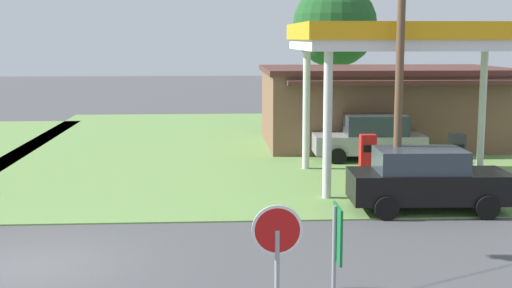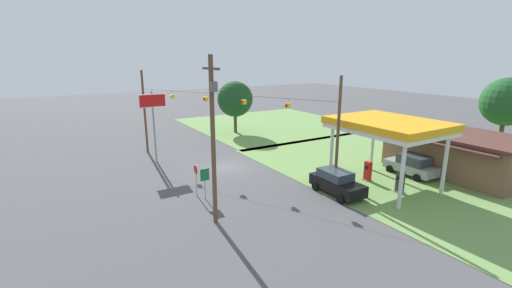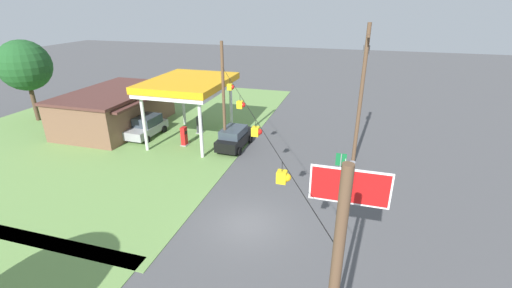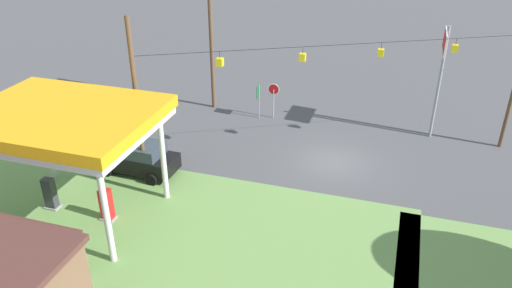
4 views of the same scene
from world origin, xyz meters
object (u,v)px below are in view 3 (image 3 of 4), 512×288
at_px(gas_station_canopy, 189,85).
at_px(stop_sign_roadside, 345,169).
at_px(stop_sign_overhead, 346,212).
at_px(gas_station_store, 116,109).
at_px(fuel_pump_far, 200,125).
at_px(route_sign, 341,163).
at_px(car_at_pumps_rear, 147,126).
at_px(utility_pole_main, 361,91).
at_px(car_at_pumps_front, 234,137).
at_px(tree_behind_station, 25,66).
at_px(fuel_pump_near, 184,137).

xyz_separation_m(gas_station_canopy, stop_sign_roadside, (-6.01, -13.73, -3.19)).
bearing_deg(stop_sign_overhead, gas_station_store, 52.62).
bearing_deg(gas_station_store, gas_station_canopy, -96.68).
bearing_deg(stop_sign_overhead, fuel_pump_far, 37.95).
distance_m(gas_station_canopy, route_sign, 14.72).
height_order(car_at_pumps_rear, utility_pole_main, utility_pole_main).
xyz_separation_m(gas_station_store, utility_pole_main, (-2.37, -23.01, 3.97)).
bearing_deg(stop_sign_overhead, car_at_pumps_front, 31.75).
xyz_separation_m(car_at_pumps_front, utility_pole_main, (-0.54, -9.92, 4.86)).
height_order(gas_station_canopy, stop_sign_overhead, stop_sign_overhead).
xyz_separation_m(route_sign, utility_pole_main, (3.68, -0.85, 4.11)).
bearing_deg(fuel_pump_far, car_at_pumps_front, -118.75).
relative_size(car_at_pumps_rear, stop_sign_overhead, 0.64).
relative_size(fuel_pump_far, utility_pole_main, 0.16).
height_order(car_at_pumps_front, tree_behind_station, tree_behind_station).
relative_size(car_at_pumps_front, tree_behind_station, 0.56).
relative_size(gas_station_store, tree_behind_station, 1.36).
bearing_deg(utility_pole_main, car_at_pumps_front, 86.87).
distance_m(car_at_pumps_front, stop_sign_roadside, 10.75).
relative_size(car_at_pumps_rear, tree_behind_station, 0.55).
distance_m(car_at_pumps_rear, stop_sign_overhead, 24.57).
relative_size(car_at_pumps_front, car_at_pumps_rear, 1.01).
distance_m(fuel_pump_far, tree_behind_station, 18.84).
xyz_separation_m(stop_sign_overhead, tree_behind_station, (16.58, 32.08, 0.54)).
height_order(gas_station_canopy, utility_pole_main, utility_pole_main).
xyz_separation_m(fuel_pump_near, utility_pole_main, (0.23, -14.28, 5.01)).
xyz_separation_m(fuel_pump_far, stop_sign_roadside, (-7.59, -13.73, 1.01)).
bearing_deg(gas_station_store, car_at_pumps_rear, -109.28).
bearing_deg(fuel_pump_near, gas_station_canopy, 0.05).
relative_size(gas_station_canopy, route_sign, 3.44).
bearing_deg(car_at_pumps_rear, tree_behind_station, -91.53).
xyz_separation_m(car_at_pumps_front, route_sign, (-4.22, -9.07, 0.75)).
relative_size(fuel_pump_near, car_at_pumps_front, 0.37).
bearing_deg(tree_behind_station, stop_sign_roadside, -101.14).
distance_m(fuel_pump_near, fuel_pump_far, 3.17).
distance_m(car_at_pumps_front, tree_behind_station, 23.02).
height_order(stop_sign_roadside, tree_behind_station, tree_behind_station).
distance_m(car_at_pumps_front, utility_pole_main, 11.06).
bearing_deg(stop_sign_roadside, gas_station_canopy, -113.63).
bearing_deg(tree_behind_station, fuel_pump_near, -95.84).
relative_size(fuel_pump_near, fuel_pump_far, 1.00).
bearing_deg(utility_pole_main, gas_station_store, 84.11).
bearing_deg(car_at_pumps_front, gas_station_store, 83.90).
relative_size(fuel_pump_near, car_at_pumps_rear, 0.37).
bearing_deg(car_at_pumps_rear, fuel_pump_far, 117.25).
distance_m(gas_station_canopy, car_at_pumps_front, 6.01).
bearing_deg(fuel_pump_far, utility_pole_main, -101.62).
height_order(gas_station_canopy, route_sign, gas_station_canopy).
bearing_deg(tree_behind_station, utility_pole_main, -92.86).
relative_size(stop_sign_roadside, tree_behind_station, 0.30).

